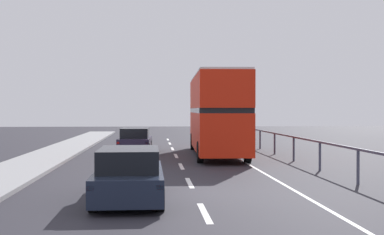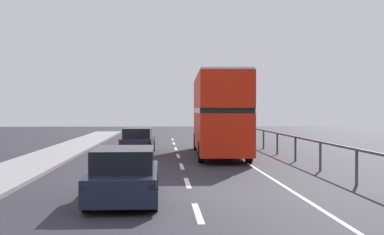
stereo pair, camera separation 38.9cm
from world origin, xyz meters
name	(u,v)px [view 1 (the left image)]	position (x,y,z in m)	size (l,w,h in m)	color
ground_plane	(195,195)	(0.00, 0.00, -0.05)	(75.55, 120.00, 0.10)	#2A2830
lane_paint_markings	(221,163)	(1.88, 8.29, 0.00)	(3.20, 46.00, 0.01)	silver
bridge_side_railing	(294,141)	(5.48, 9.00, 0.97)	(0.10, 42.00, 1.20)	#444558
double_decker_bus_red	(217,112)	(2.19, 12.31, 2.31)	(2.80, 10.85, 4.31)	red
hatchback_car_near	(129,175)	(-1.86, -1.03, 0.68)	(1.83, 4.57, 1.43)	#192133
sedan_car_ahead	(135,141)	(-2.22, 14.17, 0.68)	(1.88, 4.09, 1.42)	#251F38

